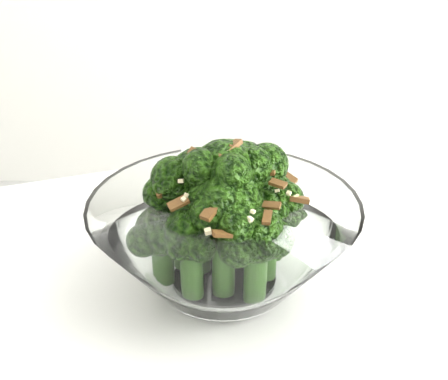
{
  "coord_description": "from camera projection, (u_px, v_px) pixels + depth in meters",
  "views": [
    {
      "loc": [
        -0.12,
        -0.26,
        1.04
      ],
      "look_at": [
        -0.13,
        0.12,
        0.83
      ],
      "focal_mm": 50.0,
      "sensor_mm": 36.0,
      "label": 1
    }
  ],
  "objects": [
    {
      "name": "broccoli_dish",
      "position": [
        224.0,
        234.0,
        0.45
      ],
      "size": [
        0.2,
        0.2,
        0.12
      ],
      "color": "white",
      "rests_on": "table"
    }
  ]
}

